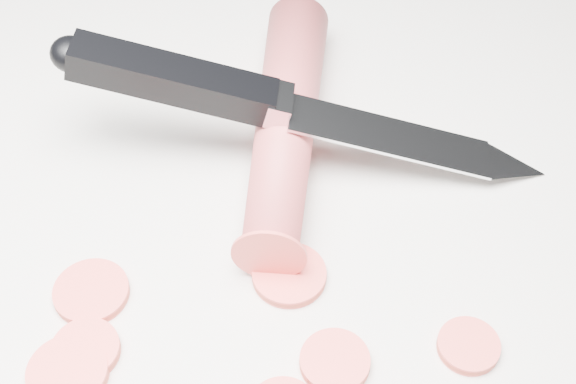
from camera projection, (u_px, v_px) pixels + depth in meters
name	position (u px, v px, depth m)	size (l,w,h in m)	color
ground	(225.00, 277.00, 0.44)	(2.40, 2.40, 0.00)	silver
carrot	(286.00, 122.00, 0.49)	(0.04, 0.04, 0.20)	#BB3B3F
carrot_slice_0	(86.00, 350.00, 0.41)	(0.03, 0.03, 0.01)	#F0453F
carrot_slice_2	(289.00, 275.00, 0.44)	(0.04, 0.04, 0.01)	#F0453F
carrot_slice_3	(335.00, 362.00, 0.40)	(0.04, 0.04, 0.01)	#F0453F
carrot_slice_4	(469.00, 346.00, 0.41)	(0.03, 0.03, 0.01)	#F0453F
carrot_slice_5	(91.00, 292.00, 0.43)	(0.04, 0.04, 0.01)	#F0453F
carrot_slice_7	(68.00, 373.00, 0.40)	(0.04, 0.04, 0.01)	#F0453F
kitchen_knife	(308.00, 107.00, 0.47)	(0.28, 0.17, 0.08)	silver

